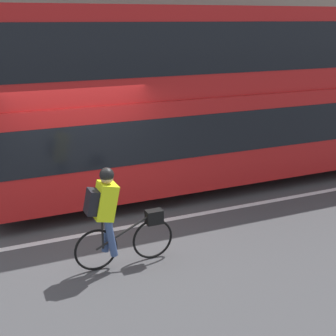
# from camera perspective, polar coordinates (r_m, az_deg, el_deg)

# --- Properties ---
(ground_plane) EXTENTS (80.00, 80.00, 0.00)m
(ground_plane) POSITION_cam_1_polar(r_m,az_deg,el_deg) (8.45, -9.52, -7.87)
(ground_plane) COLOR #424244
(road_center_line) EXTENTS (50.00, 0.14, 0.01)m
(road_center_line) POSITION_cam_1_polar(r_m,az_deg,el_deg) (8.43, -9.48, -7.90)
(road_center_line) COLOR silver
(road_center_line) RESTS_ON ground_plane
(sidewalk_curb) EXTENTS (60.00, 2.43, 0.11)m
(sidewalk_curb) POSITION_cam_1_polar(r_m,az_deg,el_deg) (13.65, -15.55, 1.97)
(sidewalk_curb) COLOR gray
(sidewalk_curb) RESTS_ON ground_plane
(building_facade) EXTENTS (60.00, 0.30, 8.25)m
(building_facade) POSITION_cam_1_polar(r_m,az_deg,el_deg) (14.54, -17.82, 18.97)
(building_facade) COLOR gray
(building_facade) RESTS_ON ground_plane
(bus) EXTENTS (11.15, 2.62, 3.85)m
(bus) POSITION_cam_1_polar(r_m,az_deg,el_deg) (10.85, 8.38, 9.68)
(bus) COLOR black
(bus) RESTS_ON ground_plane
(cyclist_on_bike) EXTENTS (1.57, 0.32, 1.59)m
(cyclist_on_bike) POSITION_cam_1_polar(r_m,az_deg,el_deg) (6.99, -6.70, -5.61)
(cyclist_on_bike) COLOR black
(cyclist_on_bike) RESTS_ON ground_plane
(trash_bin) EXTENTS (0.54, 0.54, 0.88)m
(trash_bin) POSITION_cam_1_polar(r_m,az_deg,el_deg) (14.99, 4.26, 5.91)
(trash_bin) COLOR #194C23
(trash_bin) RESTS_ON sidewalk_curb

